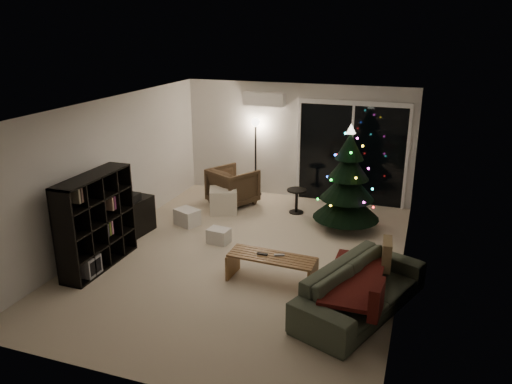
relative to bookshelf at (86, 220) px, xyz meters
The scene contains 18 objects.
room 3.72m from the bookshelf, 43.26° to the left, with size 6.50×7.51×2.60m.
bookshelf is the anchor object (origin of this frame).
media_cabinet 1.22m from the bookshelf, 90.00° to the left, with size 0.40×1.06×0.66m, color black.
stereo 1.14m from the bookshelf, 90.00° to the left, with size 0.34×0.40×0.14m, color black.
armchair 3.57m from the bookshelf, 71.49° to the left, with size 0.85×0.87×0.79m, color #3B2A18.
ottoman 3.12m from the bookshelf, 68.78° to the left, with size 0.55×0.55×0.49m, color beige.
cardboard_box_a 2.21m from the bookshelf, 70.00° to the left, with size 0.44×0.33×0.31m, color silver.
cardboard_box_b 2.25m from the bookshelf, 41.24° to the left, with size 0.37×0.28×0.26m, color silver.
side_table 4.21m from the bookshelf, 52.46° to the left, with size 0.40×0.40×0.50m, color black.
floor_lamp 4.34m from the bookshelf, 71.50° to the left, with size 0.27×0.27×1.68m, color black.
sofa 4.32m from the bookshelf, ahead, with size 2.20×0.86×0.64m, color #42453B.
sofa_throw 4.21m from the bookshelf, ahead, with size 0.69×1.59×0.05m, color #481512.
cushion_a 4.60m from the bookshelf, ahead, with size 0.13×0.42×0.42m, color #8A724E.
cushion_b 4.60m from the bookshelf, ahead, with size 0.13×0.42×0.42m, color #481512.
coffee_table 3.01m from the bookshelf, ahead, with size 1.31×0.46×0.42m, color brown, non-canonical shape.
remote_a 2.83m from the bookshelf, ahead, with size 0.16×0.05×0.02m, color black.
remote_b 3.08m from the bookshelf, ahead, with size 0.15×0.04×0.02m, color slate.
christmas_tree 4.59m from the bookshelf, 37.63° to the left, with size 1.24×1.24×2.00m, color black.
Camera 1 is at (2.65, -7.04, 3.69)m, focal length 35.00 mm.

